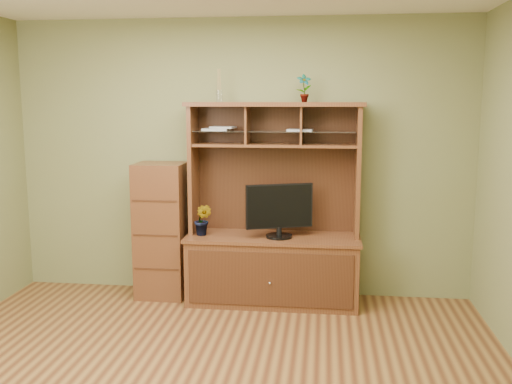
# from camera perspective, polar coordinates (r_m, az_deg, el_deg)

# --- Properties ---
(room) EXTENTS (4.54, 4.04, 2.74)m
(room) POSITION_cam_1_polar(r_m,az_deg,el_deg) (3.67, -6.17, 0.21)
(room) COLOR #502A17
(room) RESTS_ON ground
(media_hutch) EXTENTS (1.66, 0.61, 1.90)m
(media_hutch) POSITION_cam_1_polar(r_m,az_deg,el_deg) (5.46, 1.72, -5.65)
(media_hutch) COLOR #4B2415
(media_hutch) RESTS_ON room
(monitor) EXTENTS (0.61, 0.27, 0.50)m
(monitor) POSITION_cam_1_polar(r_m,az_deg,el_deg) (5.28, 2.34, -1.76)
(monitor) COLOR black
(monitor) RESTS_ON media_hutch
(orchid_plant) EXTENTS (0.19, 0.17, 0.30)m
(orchid_plant) POSITION_cam_1_polar(r_m,az_deg,el_deg) (5.41, -5.33, -2.79)
(orchid_plant) COLOR #2B541C
(orchid_plant) RESTS_ON media_hutch
(top_plant) EXTENTS (0.15, 0.12, 0.26)m
(top_plant) POSITION_cam_1_polar(r_m,az_deg,el_deg) (5.34, 4.82, 10.33)
(top_plant) COLOR #306423
(top_plant) RESTS_ON media_hutch
(reed_diffuser) EXTENTS (0.06, 0.06, 0.31)m
(reed_diffuser) POSITION_cam_1_polar(r_m,az_deg,el_deg) (5.42, -3.70, 10.24)
(reed_diffuser) COLOR silver
(reed_diffuser) RESTS_ON media_hutch
(magazines) EXTENTS (1.04, 0.20, 0.04)m
(magazines) POSITION_cam_1_polar(r_m,az_deg,el_deg) (5.39, -1.09, 6.32)
(magazines) COLOR #A2A1A6
(magazines) RESTS_ON media_hutch
(side_cabinet) EXTENTS (0.47, 0.43, 1.32)m
(side_cabinet) POSITION_cam_1_polar(r_m,az_deg,el_deg) (5.66, -9.41, -3.79)
(side_cabinet) COLOR #4B2415
(side_cabinet) RESTS_ON room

